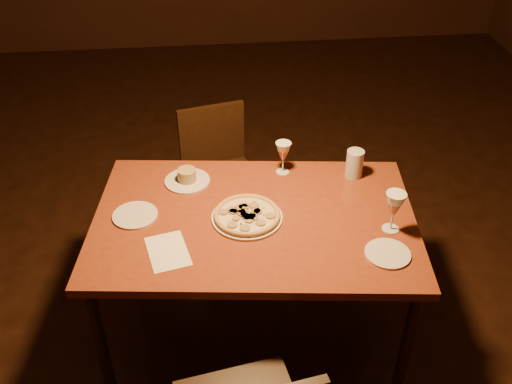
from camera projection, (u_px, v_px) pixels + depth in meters
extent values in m
plane|color=black|center=(230.00, 294.00, 3.00)|extent=(7.00, 7.00, 0.00)
cube|color=brown|center=(254.00, 221.00, 2.39)|extent=(1.43, 1.02, 0.04)
cylinder|color=black|center=(102.00, 347.00, 2.30)|extent=(0.05, 0.05, 0.68)
cylinder|color=black|center=(136.00, 229.00, 2.91)|extent=(0.05, 0.05, 0.68)
cylinder|color=black|center=(405.00, 350.00, 2.29)|extent=(0.05, 0.05, 0.68)
cylinder|color=black|center=(376.00, 231.00, 2.89)|extent=(0.05, 0.05, 0.68)
cube|color=black|center=(222.00, 180.00, 3.16)|extent=(0.45, 0.45, 0.04)
cube|color=black|center=(212.00, 135.00, 3.17)|extent=(0.37, 0.11, 0.35)
cylinder|color=black|center=(205.00, 231.00, 3.12)|extent=(0.03, 0.03, 0.38)
cylinder|color=black|center=(191.00, 200.00, 3.35)|extent=(0.03, 0.03, 0.38)
cylinder|color=black|center=(257.00, 220.00, 3.20)|extent=(0.03, 0.03, 0.38)
cylinder|color=black|center=(240.00, 190.00, 3.43)|extent=(0.03, 0.03, 0.38)
cylinder|color=silver|center=(247.00, 217.00, 2.36)|extent=(0.30, 0.30, 0.01)
cylinder|color=beige|center=(247.00, 215.00, 2.36)|extent=(0.27, 0.27, 0.01)
torus|color=tan|center=(247.00, 214.00, 2.36)|extent=(0.28, 0.28, 0.02)
cylinder|color=silver|center=(187.00, 181.00, 2.58)|extent=(0.20, 0.20, 0.01)
cylinder|color=#9E8B5A|center=(187.00, 175.00, 2.56)|extent=(0.08, 0.08, 0.06)
cylinder|color=#AAB3BA|center=(355.00, 164.00, 2.59)|extent=(0.08, 0.08, 0.13)
cylinder|color=silver|center=(135.00, 215.00, 2.38)|extent=(0.19, 0.19, 0.01)
cylinder|color=silver|center=(388.00, 254.00, 2.19)|extent=(0.18, 0.18, 0.01)
cube|color=white|center=(168.00, 251.00, 2.20)|extent=(0.19, 0.24, 0.00)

